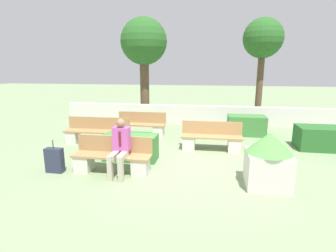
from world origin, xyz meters
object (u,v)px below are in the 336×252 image
object	(u,v)px
tree_leftmost	(144,44)
person_seated_man	(120,145)
planter_corner_left	(268,158)
bench_right_side	(97,134)
tree_center_left	(263,40)
bench_back	(211,140)
suitcase	(55,160)
bench_front	(112,159)
bench_left_side	(141,127)

from	to	relation	value
tree_leftmost	person_seated_man	bearing A→B (deg)	-80.46
person_seated_man	planter_corner_left	world-z (taller)	person_seated_man
bench_right_side	tree_center_left	xyz separation A→B (m)	(5.83, 5.04, 3.28)
tree_leftmost	bench_back	bearing A→B (deg)	-55.56
suitcase	bench_front	bearing A→B (deg)	9.41
bench_left_side	tree_leftmost	bearing A→B (deg)	97.04
planter_corner_left	tree_center_left	xyz separation A→B (m)	(1.00, 7.41, 3.01)
bench_right_side	suitcase	distance (m)	2.42
bench_right_side	tree_center_left	world-z (taller)	tree_center_left
person_seated_man	planter_corner_left	distance (m)	3.21
bench_left_side	tree_center_left	distance (m)	6.89
planter_corner_left	tree_leftmost	world-z (taller)	tree_leftmost
bench_front	bench_left_side	size ratio (longest dim) A/B	1.05
bench_back	bench_front	bearing A→B (deg)	-125.76
bench_back	person_seated_man	xyz separation A→B (m)	(-2.06, -2.24, 0.40)
suitcase	tree_center_left	size ratio (longest dim) A/B	0.17
suitcase	tree_leftmost	size ratio (longest dim) A/B	0.17
bench_front	person_seated_man	bearing A→B (deg)	-29.00
bench_left_side	tree_center_left	size ratio (longest dim) A/B	0.38
planter_corner_left	suitcase	size ratio (longest dim) A/B	1.47
bench_right_side	planter_corner_left	bearing A→B (deg)	-24.13
bench_back	suitcase	distance (m)	4.34
bench_back	tree_leftmost	distance (m)	6.54
suitcase	tree_leftmost	xyz separation A→B (m)	(0.44, 7.03, 3.21)
bench_left_side	planter_corner_left	bearing A→B (deg)	-48.92
bench_left_side	person_seated_man	bearing A→B (deg)	-87.16
tree_leftmost	tree_center_left	distance (m)	5.40
bench_front	planter_corner_left	bearing A→B (deg)	-2.94
planter_corner_left	bench_back	bearing A→B (deg)	116.79
person_seated_man	suitcase	size ratio (longest dim) A/B	1.66
tree_center_left	bench_left_side	bearing A→B (deg)	-140.72
bench_back	tree_leftmost	xyz separation A→B (m)	(-3.23, 4.71, 3.19)
bench_front	bench_back	xyz separation A→B (m)	(2.31, 2.10, -0.00)
bench_front	planter_corner_left	world-z (taller)	planter_corner_left
bench_back	planter_corner_left	bearing A→B (deg)	-51.25
bench_left_side	tree_center_left	world-z (taller)	tree_center_left
bench_back	planter_corner_left	xyz separation A→B (m)	(1.15, -2.28, 0.28)
bench_left_side	person_seated_man	distance (m)	3.60
person_seated_man	tree_leftmost	bearing A→B (deg)	99.54
tree_center_left	suitcase	bearing A→B (deg)	-127.95
tree_center_left	bench_right_side	bearing A→B (deg)	-139.15
bench_front	tree_leftmost	bearing A→B (deg)	97.64
bench_front	tree_leftmost	size ratio (longest dim) A/B	0.40
bench_back	bench_right_side	bearing A→B (deg)	-169.42
bench_front	bench_left_side	world-z (taller)	same
bench_back	person_seated_man	size ratio (longest dim) A/B	1.37
tree_leftmost	tree_center_left	xyz separation A→B (m)	(5.38, 0.43, 0.11)
bench_back	person_seated_man	distance (m)	3.07
person_seated_man	suitcase	distance (m)	1.66
bench_front	tree_leftmost	xyz separation A→B (m)	(-0.91, 6.81, 3.19)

